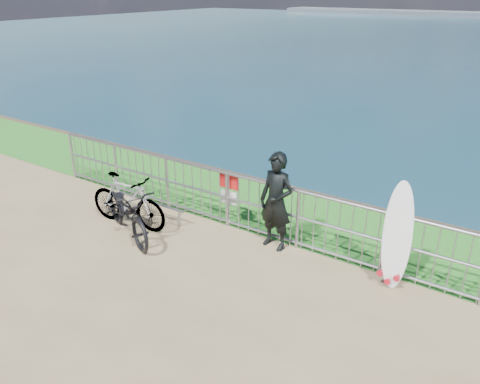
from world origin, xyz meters
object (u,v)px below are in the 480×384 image
Objects in this scene: surfer at (276,202)px; bicycle_near at (127,211)px; surfboard at (397,240)px; bicycle_far at (128,201)px.

bicycle_near is at bearing -148.33° from surfer.
surfer is at bearing -40.31° from bicycle_near.
surfboard is 4.68m from bicycle_near.
bicycle_near is (-4.52, -1.17, -0.27)m from surfboard.
surfer is 0.91× the size of bicycle_near.
surfer is 2.07m from surfboard.
surfboard reaches higher than bicycle_near.
surfboard reaches higher than bicycle_far.
surfer is 1.00× the size of bicycle_far.
bicycle_far reaches higher than bicycle_near.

